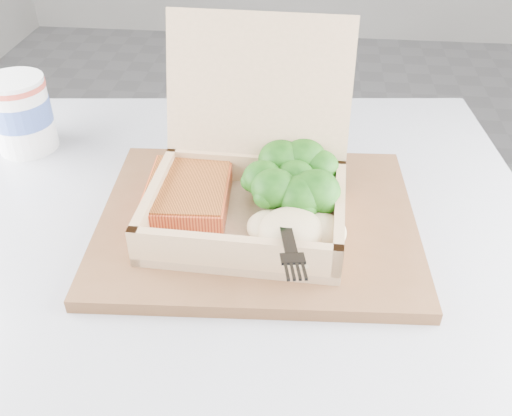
# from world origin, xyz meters

# --- Properties ---
(floor) EXTENTS (4.00, 4.00, 0.00)m
(floor) POSITION_xyz_m (0.00, 0.00, 0.00)
(floor) COLOR gray
(floor) RESTS_ON ground
(cafe_table) EXTENTS (0.82, 0.82, 0.71)m
(cafe_table) POSITION_xyz_m (-0.53, -0.62, 0.53)
(cafe_table) COLOR black
(cafe_table) RESTS_ON floor
(serving_tray) EXTENTS (0.36, 0.29, 0.01)m
(serving_tray) POSITION_xyz_m (-0.49, -0.56, 0.72)
(serving_tray) COLOR brown
(serving_tray) RESTS_ON cafe_table
(takeout_container) EXTENTS (0.21, 0.21, 0.19)m
(takeout_container) POSITION_xyz_m (-0.50, -0.55, 0.77)
(takeout_container) COLOR tan
(takeout_container) RESTS_ON serving_tray
(salmon_fillet) EXTENTS (0.09, 0.12, 0.02)m
(salmon_fillet) POSITION_xyz_m (-0.57, -0.56, 0.75)
(salmon_fillet) COLOR #D65E29
(salmon_fillet) RESTS_ON takeout_container
(broccoli_pile) EXTENTS (0.12, 0.12, 0.04)m
(broccoli_pile) POSITION_xyz_m (-0.45, -0.54, 0.76)
(broccoli_pile) COLOR #286E18
(broccoli_pile) RESTS_ON takeout_container
(mashed_potatoes) EXTENTS (0.11, 0.09, 0.04)m
(mashed_potatoes) POSITION_xyz_m (-0.45, -0.62, 0.75)
(mashed_potatoes) COLOR tan
(mashed_potatoes) RESTS_ON takeout_container
(plastic_fork) EXTENTS (0.04, 0.15, 0.03)m
(plastic_fork) POSITION_xyz_m (-0.46, -0.61, 0.77)
(plastic_fork) COLOR black
(plastic_fork) RESTS_ON mashed_potatoes
(paper_cup) EXTENTS (0.08, 0.08, 0.10)m
(paper_cup) POSITION_xyz_m (-0.82, -0.42, 0.76)
(paper_cup) COLOR white
(paper_cup) RESTS_ON cafe_table
(receipt) EXTENTS (0.11, 0.15, 0.00)m
(receipt) POSITION_xyz_m (-0.46, -0.38, 0.71)
(receipt) COLOR white
(receipt) RESTS_ON cafe_table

